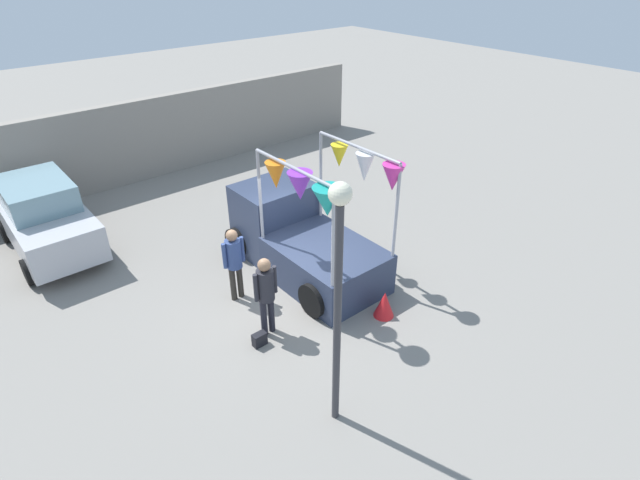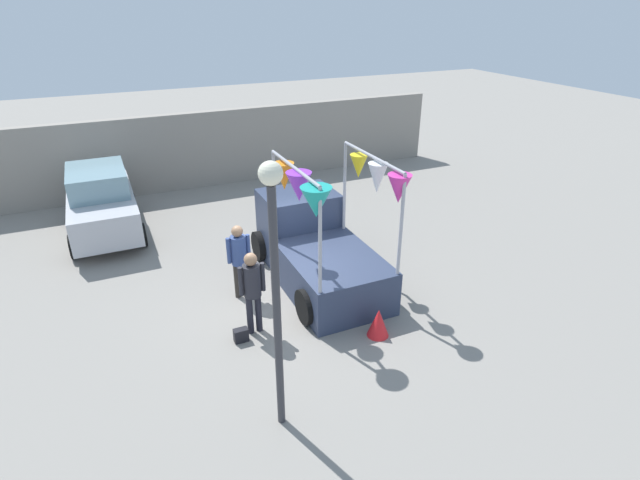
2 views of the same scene
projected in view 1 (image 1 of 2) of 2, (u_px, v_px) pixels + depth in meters
The scene contains 9 objects.
ground_plane at pixel (287, 295), 11.27m from camera, with size 60.00×60.00×0.00m, color gray.
vendor_truck at pixel (299, 233), 11.88m from camera, with size 2.42×4.19×3.17m.
parked_car at pixel (45, 217), 12.50m from camera, with size 1.88×4.00×1.88m.
person_customer at pixel (266, 289), 9.66m from camera, with size 0.53×0.34×1.78m.
person_vendor at pixel (234, 258), 10.67m from camera, with size 0.53×0.34×1.74m.
handbag at pixel (260, 339), 9.82m from camera, with size 0.28×0.16×0.28m, color black.
street_lamp at pixel (338, 282), 6.99m from camera, with size 0.32×0.32×4.30m.
brick_boundary_wall at pixel (131, 142), 16.12m from camera, with size 18.00×0.36×2.60m, color gray.
folded_kite_bundle_crimson at pixel (384, 304), 10.52m from camera, with size 0.44×0.44×0.60m, color red.
Camera 1 is at (-5.21, -7.41, 6.86)m, focal length 28.00 mm.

